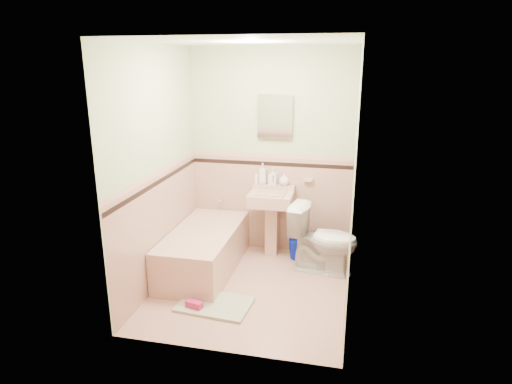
% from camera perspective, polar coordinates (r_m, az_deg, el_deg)
% --- Properties ---
extents(floor, '(2.20, 2.20, 0.00)m').
position_cam_1_polar(floor, '(4.84, -0.66, -12.27)').
color(floor, tan).
rests_on(floor, ground).
extents(ceiling, '(2.20, 2.20, 0.00)m').
position_cam_1_polar(ceiling, '(4.24, -0.77, 18.82)').
color(ceiling, white).
rests_on(ceiling, ground).
extents(wall_back, '(2.50, 0.00, 2.50)m').
position_cam_1_polar(wall_back, '(5.42, 1.95, 5.03)').
color(wall_back, beige).
rests_on(wall_back, ground).
extents(wall_front, '(2.50, 0.00, 2.50)m').
position_cam_1_polar(wall_front, '(3.36, -5.00, -2.31)').
color(wall_front, beige).
rests_on(wall_front, ground).
extents(wall_left, '(0.00, 2.50, 2.50)m').
position_cam_1_polar(wall_left, '(4.70, -12.68, 2.83)').
color(wall_left, beige).
rests_on(wall_left, ground).
extents(wall_right, '(0.00, 2.50, 2.50)m').
position_cam_1_polar(wall_right, '(4.27, 12.49, 1.46)').
color(wall_right, beige).
rests_on(wall_right, ground).
extents(wainscot_back, '(2.00, 0.00, 2.00)m').
position_cam_1_polar(wainscot_back, '(5.58, 1.86, -1.55)').
color(wainscot_back, tan).
rests_on(wainscot_back, ground).
extents(wainscot_front, '(2.00, 0.00, 2.00)m').
position_cam_1_polar(wainscot_front, '(3.63, -4.68, -12.01)').
color(wainscot_front, tan).
rests_on(wainscot_front, ground).
extents(wainscot_left, '(0.00, 2.20, 2.20)m').
position_cam_1_polar(wainscot_left, '(4.88, -12.08, -4.60)').
color(wainscot_left, tan).
rests_on(wainscot_left, ground).
extents(wainscot_right, '(0.00, 2.20, 2.20)m').
position_cam_1_polar(wainscot_right, '(4.47, 11.82, -6.59)').
color(wainscot_right, tan).
rests_on(wainscot_right, ground).
extents(accent_back, '(2.00, 0.00, 2.00)m').
position_cam_1_polar(accent_back, '(5.43, 1.90, 3.65)').
color(accent_back, black).
rests_on(accent_back, ground).
extents(accent_front, '(2.00, 0.00, 2.00)m').
position_cam_1_polar(accent_front, '(3.42, -4.85, -4.28)').
color(accent_front, black).
rests_on(accent_front, ground).
extents(accent_left, '(0.00, 2.20, 2.20)m').
position_cam_1_polar(accent_left, '(4.72, -12.39, 1.29)').
color(accent_left, black).
rests_on(accent_left, ground).
extents(accent_right, '(0.00, 2.20, 2.20)m').
position_cam_1_polar(accent_right, '(4.30, 12.14, -0.20)').
color(accent_right, black).
rests_on(accent_right, ground).
extents(cap_back, '(2.00, 0.00, 2.00)m').
position_cam_1_polar(cap_back, '(5.41, 1.91, 4.68)').
color(cap_back, tan).
rests_on(cap_back, ground).
extents(cap_front, '(2.00, 0.00, 2.00)m').
position_cam_1_polar(cap_front, '(3.38, -4.90, -2.69)').
color(cap_front, tan).
rests_on(cap_front, ground).
extents(cap_left, '(0.00, 2.20, 2.20)m').
position_cam_1_polar(cap_left, '(4.70, -12.46, 2.46)').
color(cap_left, tan).
rests_on(cap_left, ground).
extents(cap_right, '(0.00, 2.20, 2.20)m').
position_cam_1_polar(cap_right, '(4.27, 12.23, 1.09)').
color(cap_right, tan).
rests_on(cap_right, ground).
extents(bathtub, '(0.70, 1.50, 0.45)m').
position_cam_1_polar(bathtub, '(5.18, -6.68, -7.56)').
color(bathtub, tan).
rests_on(bathtub, floor).
extents(tub_faucet, '(0.04, 0.12, 0.04)m').
position_cam_1_polar(tub_faucet, '(5.68, -4.46, -0.95)').
color(tub_faucet, silver).
rests_on(tub_faucet, wall_back).
extents(sink, '(0.52, 0.48, 0.81)m').
position_cam_1_polar(sink, '(5.42, 1.92, -4.26)').
color(sink, tan).
rests_on(sink, floor).
extents(sink_faucet, '(0.02, 0.02, 0.10)m').
position_cam_1_polar(sink_faucet, '(5.39, 2.25, 1.67)').
color(sink_faucet, silver).
rests_on(sink_faucet, sink).
extents(medicine_cabinet, '(0.40, 0.04, 0.51)m').
position_cam_1_polar(medicine_cabinet, '(5.31, 2.48, 9.70)').
color(medicine_cabinet, white).
rests_on(medicine_cabinet, wall_back).
extents(soap_dish, '(0.11, 0.06, 0.04)m').
position_cam_1_polar(soap_dish, '(5.39, 6.76, 1.57)').
color(soap_dish, tan).
rests_on(soap_dish, wall_back).
extents(soap_bottle_left, '(0.13, 0.13, 0.26)m').
position_cam_1_polar(soap_bottle_left, '(5.44, 0.85, 2.36)').
color(soap_bottle_left, '#B2B2B2').
rests_on(soap_bottle_left, sink).
extents(soap_bottle_mid, '(0.10, 0.11, 0.21)m').
position_cam_1_polar(soap_bottle_mid, '(5.42, 2.21, 2.03)').
color(soap_bottle_mid, '#B2B2B2').
rests_on(soap_bottle_mid, sink).
extents(soap_bottle_right, '(0.13, 0.13, 0.16)m').
position_cam_1_polar(soap_bottle_right, '(5.41, 3.66, 1.67)').
color(soap_bottle_right, '#B2B2B2').
rests_on(soap_bottle_right, sink).
extents(tube, '(0.04, 0.04, 0.12)m').
position_cam_1_polar(tube, '(5.47, 0.06, 1.69)').
color(tube, white).
rests_on(tube, sink).
extents(toilet, '(0.82, 0.55, 0.78)m').
position_cam_1_polar(toilet, '(5.10, 8.70, -6.03)').
color(toilet, white).
rests_on(toilet, floor).
extents(bucket, '(0.32, 0.32, 0.24)m').
position_cam_1_polar(bucket, '(5.49, 5.48, -7.29)').
color(bucket, '#00119A').
rests_on(bucket, floor).
extents(bath_mat, '(0.74, 0.53, 0.03)m').
position_cam_1_polar(bath_mat, '(4.54, -5.34, -14.23)').
color(bath_mat, gray).
rests_on(bath_mat, floor).
extents(shoe, '(0.18, 0.12, 0.07)m').
position_cam_1_polar(shoe, '(4.47, -7.95, -14.13)').
color(shoe, '#BF1E59').
rests_on(shoe, bath_mat).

